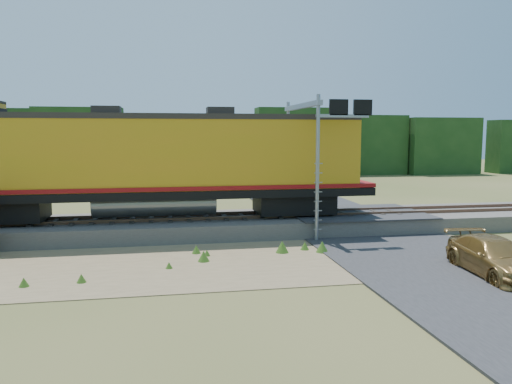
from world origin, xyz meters
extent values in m
plane|color=#475123|center=(0.00, 0.00, 0.00)|extent=(140.00, 140.00, 0.00)
cube|color=slate|center=(0.00, 6.00, 0.40)|extent=(70.00, 5.00, 0.80)
cube|color=brown|center=(0.00, 5.28, 0.88)|extent=(70.00, 0.10, 0.16)
cube|color=brown|center=(0.00, 6.72, 0.88)|extent=(70.00, 0.10, 0.16)
cube|color=#8C7754|center=(-2.00, 0.50, 0.01)|extent=(26.00, 8.00, 0.03)
cube|color=#38383A|center=(7.00, 6.00, 0.83)|extent=(7.00, 5.20, 0.06)
cube|color=#38383A|center=(7.00, 22.00, 0.04)|extent=(7.00, 24.00, 0.08)
cube|color=#183714|center=(0.00, 38.00, 3.25)|extent=(36.00, 3.00, 6.50)
cube|color=#183714|center=(40.00, 38.00, 3.00)|extent=(50.00, 3.00, 6.00)
cube|color=black|center=(-10.41, 6.00, 1.44)|extent=(3.88, 2.48, 0.97)
cube|color=black|center=(3.60, 6.00, 1.44)|extent=(3.88, 2.48, 0.97)
cube|color=black|center=(-3.41, 6.00, 2.12)|extent=(21.54, 3.23, 0.39)
cylinder|color=gray|center=(-3.41, 6.00, 1.61)|extent=(5.92, 1.29, 1.29)
cube|color=#C28216|center=(-3.41, 6.00, 3.99)|extent=(19.93, 3.12, 3.34)
cube|color=maroon|center=(-3.41, 6.00, 2.45)|extent=(21.54, 3.28, 0.19)
cube|color=#28231E|center=(-3.41, 6.00, 5.79)|extent=(19.93, 3.18, 0.26)
cube|color=#28231E|center=(-5.56, 6.00, 6.03)|extent=(1.29, 1.08, 0.48)
cube|color=#28231E|center=(-0.17, 6.00, 6.03)|extent=(1.29, 1.08, 0.48)
cylinder|color=gray|center=(3.97, 3.20, 3.38)|extent=(0.17, 0.17, 6.76)
cylinder|color=gray|center=(3.97, 8.80, 3.38)|extent=(0.17, 0.17, 6.76)
cube|color=gray|center=(3.97, 6.00, 6.37)|extent=(0.24, 6.20, 0.24)
cube|color=gray|center=(5.13, 3.20, 5.79)|extent=(2.51, 0.14, 0.14)
cube|color=black|center=(4.93, 3.20, 6.18)|extent=(0.87, 0.14, 0.72)
cube|color=black|center=(6.09, 3.20, 6.18)|extent=(0.87, 0.14, 0.72)
imported|color=olive|center=(8.47, -3.32, 0.66)|extent=(2.23, 4.69, 1.32)
camera|label=1|loc=(-2.91, -18.69, 4.97)|focal=35.00mm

